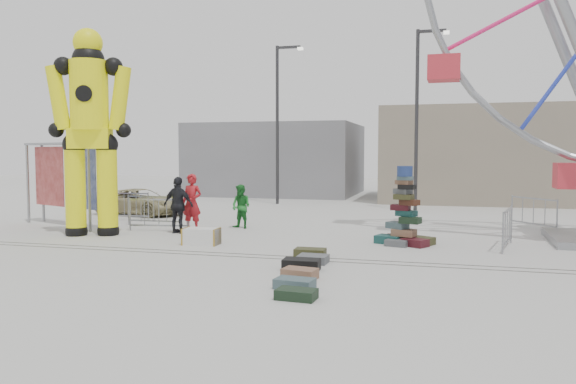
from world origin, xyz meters
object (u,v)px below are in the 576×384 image
(suitcase_tower, at_px, (404,222))
(barricade_dummy_b, at_px, (154,211))
(lamp_post_right, at_px, (419,110))
(pedestrian_green, at_px, (241,207))
(barricade_wheel_back, at_px, (533,213))
(pedestrian_black, at_px, (178,205))
(lamp_post_left, at_px, (279,116))
(steamer_trunk, at_px, (201,236))
(crash_test_dummy, at_px, (90,124))
(barricade_dummy_a, at_px, (124,206))
(banner_scaffold, at_px, (64,164))
(barricade_wheel_front, at_px, (507,228))
(pedestrian_red, at_px, (192,203))
(barricade_dummy_c, at_px, (159,214))
(parked_suv, at_px, (140,202))

(suitcase_tower, relative_size, barricade_dummy_b, 1.12)
(lamp_post_right, xyz_separation_m, pedestrian_green, (-5.67, -7.34, -3.72))
(barricade_wheel_back, xyz_separation_m, pedestrian_black, (-11.31, -4.17, 0.37))
(lamp_post_left, bearing_deg, steamer_trunk, -83.77)
(crash_test_dummy, distance_m, barricade_dummy_a, 4.97)
(pedestrian_black, bearing_deg, pedestrian_green, -125.91)
(crash_test_dummy, xyz_separation_m, barricade_dummy_a, (-1.18, 3.80, -2.97))
(lamp_post_left, distance_m, pedestrian_black, 11.56)
(banner_scaffold, relative_size, barricade_dummy_a, 2.04)
(barricade_wheel_front, bearing_deg, barricade_dummy_a, 89.98)
(steamer_trunk, distance_m, pedestrian_black, 2.59)
(banner_scaffold, distance_m, barricade_wheel_back, 16.52)
(barricade_dummy_b, bearing_deg, suitcase_tower, -12.89)
(barricade_wheel_back, relative_size, pedestrian_red, 1.04)
(banner_scaffold, distance_m, pedestrian_green, 6.54)
(pedestrian_red, distance_m, pedestrian_black, 0.56)
(barricade_dummy_b, bearing_deg, pedestrian_green, 1.50)
(suitcase_tower, distance_m, barricade_wheel_back, 6.05)
(barricade_dummy_b, bearing_deg, lamp_post_right, 38.36)
(barricade_dummy_c, bearing_deg, lamp_post_right, 37.15)
(lamp_post_left, distance_m, barricade_dummy_b, 10.48)
(lamp_post_right, xyz_separation_m, banner_scaffold, (-11.96, -8.41, -2.25))
(crash_test_dummy, bearing_deg, suitcase_tower, -14.70)
(barricade_wheel_front, bearing_deg, steamer_trunk, 113.19)
(banner_scaffold, xyz_separation_m, pedestrian_red, (4.97, -0.08, -1.28))
(barricade_wheel_front, xyz_separation_m, pedestrian_red, (-9.75, 0.75, 0.41))
(steamer_trunk, bearing_deg, pedestrian_black, 127.75)
(barricade_dummy_a, bearing_deg, pedestrian_red, -33.67)
(steamer_trunk, distance_m, parked_suv, 8.58)
(barricade_wheel_front, distance_m, parked_suv, 14.82)
(barricade_dummy_c, distance_m, pedestrian_red, 1.23)
(banner_scaffold, relative_size, barricade_dummy_c, 2.04)
(lamp_post_right, bearing_deg, banner_scaffold, -144.88)
(barricade_dummy_b, bearing_deg, barricade_wheel_front, -10.13)
(steamer_trunk, height_order, parked_suv, parked_suv)
(pedestrian_red, bearing_deg, crash_test_dummy, -144.81)
(barricade_dummy_b, height_order, barricade_wheel_front, same)
(barricade_wheel_back, height_order, pedestrian_black, pedestrian_black)
(barricade_dummy_a, relative_size, barricade_dummy_b, 1.00)
(banner_scaffold, xyz_separation_m, parked_suv, (0.71, 3.98, -1.69))
(steamer_trunk, bearing_deg, barricade_wheel_front, 7.82)
(barricade_dummy_b, height_order, barricade_dummy_c, same)
(crash_test_dummy, bearing_deg, lamp_post_left, 57.91)
(lamp_post_right, bearing_deg, barricade_dummy_c, -133.34)
(barricade_dummy_b, distance_m, pedestrian_black, 2.28)
(parked_suv, bearing_deg, suitcase_tower, -102.77)
(barricade_dummy_b, xyz_separation_m, parked_suv, (-2.32, 3.10, -0.00))
(barricade_dummy_b, distance_m, parked_suv, 3.87)
(suitcase_tower, relative_size, barricade_wheel_back, 1.12)
(steamer_trunk, bearing_deg, lamp_post_right, 59.54)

